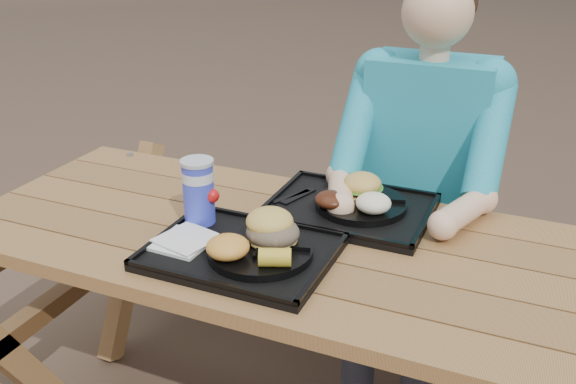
% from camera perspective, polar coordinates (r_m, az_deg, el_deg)
% --- Properties ---
extents(picnic_table, '(1.80, 1.49, 0.75)m').
position_cam_1_polar(picnic_table, '(1.91, 0.00, -13.95)').
color(picnic_table, '#999999').
rests_on(picnic_table, ground).
extents(tray_near, '(0.45, 0.35, 0.02)m').
position_cam_1_polar(tray_near, '(1.61, -4.16, -5.44)').
color(tray_near, black).
rests_on(tray_near, picnic_table).
extents(tray_far, '(0.45, 0.35, 0.02)m').
position_cam_1_polar(tray_far, '(1.84, 5.50, -1.59)').
color(tray_far, black).
rests_on(tray_far, picnic_table).
extents(plate_near, '(0.26, 0.26, 0.02)m').
position_cam_1_polar(plate_near, '(1.58, -2.48, -5.29)').
color(plate_near, black).
rests_on(plate_near, tray_near).
extents(plate_far, '(0.26, 0.26, 0.02)m').
position_cam_1_polar(plate_far, '(1.83, 6.51, -1.06)').
color(plate_far, black).
rests_on(plate_far, tray_far).
extents(napkin_stack, '(0.14, 0.14, 0.02)m').
position_cam_1_polar(napkin_stack, '(1.65, -9.43, -4.30)').
color(napkin_stack, white).
rests_on(napkin_stack, tray_near).
extents(soda_cup, '(0.08, 0.08, 0.17)m').
position_cam_1_polar(soda_cup, '(1.72, -7.95, -0.10)').
color(soda_cup, '#1C2CD6').
rests_on(soda_cup, tray_near).
extents(condiment_bbq, '(0.05, 0.05, 0.03)m').
position_cam_1_polar(condiment_bbq, '(1.71, -2.54, -2.63)').
color(condiment_bbq, black).
rests_on(condiment_bbq, tray_near).
extents(condiment_mustard, '(0.04, 0.04, 0.03)m').
position_cam_1_polar(condiment_mustard, '(1.67, -0.69, -3.33)').
color(condiment_mustard, gold).
rests_on(condiment_mustard, tray_near).
extents(sandwich, '(0.12, 0.12, 0.13)m').
position_cam_1_polar(sandwich, '(1.57, -1.38, -2.36)').
color(sandwich, '#E6BB51').
rests_on(sandwich, plate_near).
extents(mac_cheese, '(0.10, 0.10, 0.05)m').
position_cam_1_polar(mac_cheese, '(1.53, -5.38, -4.89)').
color(mac_cheese, gold).
rests_on(mac_cheese, plate_near).
extents(corn_cob, '(0.10, 0.10, 0.04)m').
position_cam_1_polar(corn_cob, '(1.49, -1.17, -5.84)').
color(corn_cob, gold).
rests_on(corn_cob, plate_near).
extents(cutlery_far, '(0.06, 0.14, 0.01)m').
position_cam_1_polar(cutlery_far, '(1.88, 0.92, -0.38)').
color(cutlery_far, black).
rests_on(cutlery_far, tray_far).
extents(burger, '(0.11, 0.11, 0.10)m').
position_cam_1_polar(burger, '(1.84, 6.64, 1.17)').
color(burger, gold).
rests_on(burger, plate_far).
extents(baked_beans, '(0.10, 0.10, 0.04)m').
position_cam_1_polar(baked_beans, '(1.77, 3.91, -0.69)').
color(baked_beans, '#461D0E').
rests_on(baked_beans, plate_far).
extents(potato_salad, '(0.10, 0.10, 0.05)m').
position_cam_1_polar(potato_salad, '(1.75, 7.61, -0.98)').
color(potato_salad, white).
rests_on(potato_salad, plate_far).
extents(diner, '(0.48, 0.84, 1.28)m').
position_cam_1_polar(diner, '(2.18, 11.68, -1.23)').
color(diner, '#1C9BC7').
rests_on(diner, ground).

